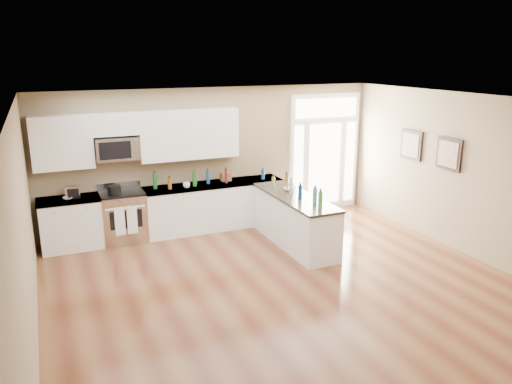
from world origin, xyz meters
The scene contains 20 objects.
ground centered at (0.00, 0.00, 0.00)m, with size 8.00×8.00×0.00m, color #542817.
room_shell centered at (0.00, 0.00, 1.71)m, with size 8.00×8.00×8.00m.
back_cabinet_left centered at (-2.87, 3.69, 0.44)m, with size 1.10×0.66×0.94m.
back_cabinet_right centered at (-0.16, 3.69, 0.44)m, with size 2.85×0.66×0.94m.
peninsula_cabinet centered at (0.93, 2.24, 0.43)m, with size 0.69×2.32×0.94m.
upper_cabinet_left centered at (-2.88, 3.83, 1.93)m, with size 1.04×0.33×0.95m, color white.
upper_cabinet_right centered at (-0.57, 3.83, 1.93)m, with size 1.94×0.33×0.95m, color white.
upper_cabinet_short centered at (-1.95, 3.83, 2.20)m, with size 0.82×0.33×0.40m, color white.
microwave centered at (-1.95, 3.80, 1.76)m, with size 0.78×0.41×0.42m.
entry_door centered at (2.55, 3.95, 1.30)m, with size 1.70×0.10×2.60m.
wall_art_near centered at (3.47, 2.20, 1.70)m, with size 0.05×0.58×0.58m.
wall_art_far centered at (3.47, 1.20, 1.70)m, with size 0.05×0.58×0.58m.
kitchen_range centered at (-1.94, 3.69, 0.48)m, with size 0.80×0.71×1.08m.
stockpot centered at (-2.08, 3.57, 1.04)m, with size 0.24×0.24×0.18m, color black.
toaster_oven centered at (-2.79, 3.72, 1.05)m, with size 0.25×0.20×0.21m, color silver.
cardboard_box centered at (0.15, 3.79, 1.02)m, with size 0.21×0.15×0.17m, color brown.
bowl_left centered at (-2.88, 3.65, 0.96)m, with size 0.17×0.17×0.04m, color white.
bowl_peninsula centered at (0.98, 2.59, 0.97)m, with size 0.20×0.20×0.06m, color white.
cup_counter centered at (-0.73, 3.56, 0.99)m, with size 0.13×0.13×0.11m, color white.
counter_bottles centered at (0.21, 2.91, 1.08)m, with size 2.40×2.42×0.31m.
Camera 1 is at (-3.20, -5.48, 3.43)m, focal length 35.00 mm.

